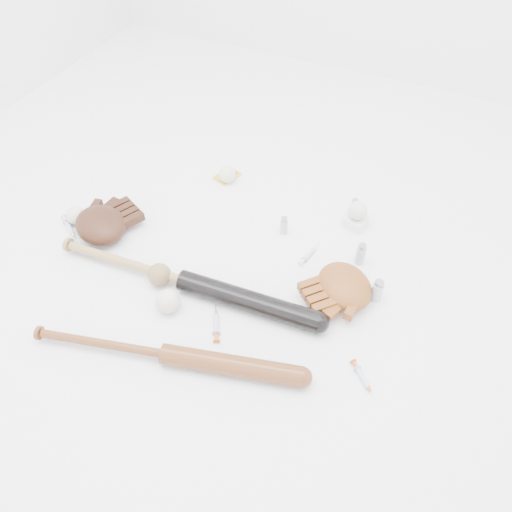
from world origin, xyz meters
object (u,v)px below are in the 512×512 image
at_px(bat_dark, 184,281).
at_px(pedestal, 355,221).
at_px(glove_dark, 101,225).
at_px(bat_wood, 165,354).

distance_m(bat_dark, pedestal, 0.66).
distance_m(bat_dark, glove_dark, 0.40).
bearing_deg(glove_dark, bat_wood, -10.41).
bearing_deg(bat_dark, bat_wood, -74.79).
bearing_deg(bat_wood, glove_dark, 129.97).
height_order(bat_wood, glove_dark, glove_dark).
bearing_deg(bat_dark, glove_dark, 163.17).
relative_size(glove_dark, pedestal, 3.35).
distance_m(bat_wood, pedestal, 0.83).
bearing_deg(pedestal, glove_dark, -152.45).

